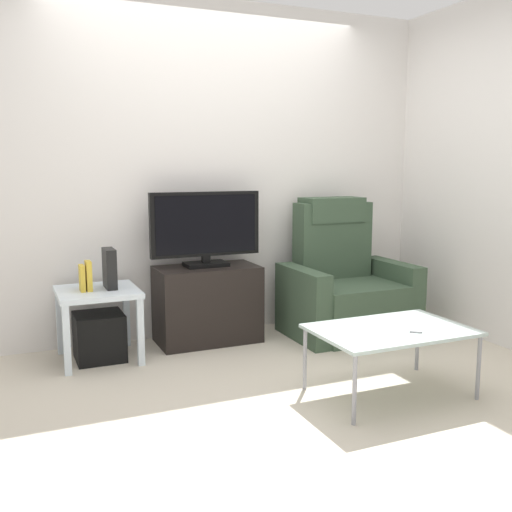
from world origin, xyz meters
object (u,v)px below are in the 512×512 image
object	(u,v)px
tv_stand	(207,304)
book_middle	(89,276)
television	(206,227)
side_table	(98,301)
subwoofer_box	(99,336)
recliner_armchair	(344,287)
book_leftmost	(82,278)
cell_phone	(416,329)
game_console	(110,268)
coffee_table	(391,332)

from	to	relation	value
tv_stand	book_middle	xyz separation A→B (m)	(-0.89, -0.12, 0.31)
television	side_table	bearing A→B (deg)	-171.65
tv_stand	subwoofer_box	world-z (taller)	tv_stand
recliner_armchair	tv_stand	bearing A→B (deg)	178.87
side_table	book_leftmost	bearing A→B (deg)	-168.69
recliner_armchair	subwoofer_box	size ratio (longest dim) A/B	3.30
subwoofer_box	cell_phone	xyz separation A→B (m)	(1.58, -1.41, 0.24)
television	book_leftmost	size ratio (longest dim) A/B	4.75
tv_stand	television	xyz separation A→B (m)	(-0.00, 0.02, 0.59)
television	recliner_armchair	distance (m)	1.23
book_middle	book_leftmost	bearing A→B (deg)	180.00
television	book_leftmost	world-z (taller)	television
recliner_armchair	cell_phone	size ratio (longest dim) A/B	7.20
recliner_armchair	side_table	world-z (taller)	recliner_armchair
tv_stand	game_console	bearing A→B (deg)	-172.84
book_middle	cell_phone	size ratio (longest dim) A/B	1.36
recliner_armchair	game_console	distance (m)	1.86
book_middle	coffee_table	xyz separation A→B (m)	(1.53, -1.31, -0.22)
book_leftmost	recliner_armchair	bearing A→B (deg)	-1.93
recliner_armchair	subwoofer_box	world-z (taller)	recliner_armchair
subwoofer_box	game_console	size ratio (longest dim) A/B	1.19
television	book_middle	distance (m)	0.94
side_table	book_middle	distance (m)	0.19
book_leftmost	book_middle	distance (m)	0.05
side_table	book_middle	world-z (taller)	book_middle
game_console	cell_phone	distance (m)	2.07
coffee_table	book_middle	bearing A→B (deg)	139.40
side_table	book_middle	bearing A→B (deg)	-160.42
tv_stand	subwoofer_box	distance (m)	0.85
subwoofer_box	coffee_table	world-z (taller)	coffee_table
side_table	coffee_table	xyz separation A→B (m)	(1.47, -1.33, -0.04)
subwoofer_box	tv_stand	bearing A→B (deg)	7.08
coffee_table	cell_phone	world-z (taller)	cell_phone
television	side_table	size ratio (longest dim) A/B	1.58
book_middle	game_console	bearing A→B (deg)	11.59
tv_stand	book_leftmost	xyz separation A→B (m)	(-0.93, -0.12, 0.30)
book_middle	cell_phone	distance (m)	2.16
tv_stand	recliner_armchair	world-z (taller)	recliner_armchair
side_table	subwoofer_box	bearing A→B (deg)	-90.00
book_middle	subwoofer_box	bearing A→B (deg)	19.58
side_table	cell_phone	bearing A→B (deg)	-41.64
book_leftmost	coffee_table	distance (m)	2.06
recliner_armchair	book_leftmost	world-z (taller)	recliner_armchair
recliner_armchair	game_console	bearing A→B (deg)	-174.33
side_table	game_console	size ratio (longest dim) A/B	1.95
side_table	television	bearing A→B (deg)	8.35
television	subwoofer_box	distance (m)	1.10
subwoofer_box	book_leftmost	world-z (taller)	book_leftmost
tv_stand	cell_phone	size ratio (longest dim) A/B	5.13
subwoofer_box	recliner_armchair	bearing A→B (deg)	-2.62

